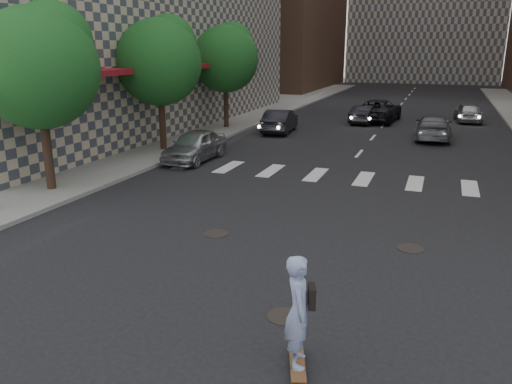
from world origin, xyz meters
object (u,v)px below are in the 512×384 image
(tree_b, at_px, (161,58))
(traffic_car_e, at_px, (365,114))
(silver_sedan, at_px, (195,145))
(traffic_car_a, at_px, (280,121))
(traffic_car_d, at_px, (468,112))
(tree_c, at_px, (227,56))
(skateboarder, at_px, (299,311))
(traffic_car_c, at_px, (378,110))
(tree_a, at_px, (41,62))
(traffic_car_b, at_px, (433,127))

(tree_b, bearing_deg, traffic_car_e, 59.03)
(silver_sedan, distance_m, traffic_car_a, 9.28)
(traffic_car_d, bearing_deg, traffic_car_a, 33.31)
(traffic_car_d, bearing_deg, tree_c, 24.88)
(tree_c, xyz_separation_m, silver_sedan, (2.45, -9.47, -3.92))
(skateboarder, xyz_separation_m, traffic_car_c, (-2.52, 30.00, -0.27))
(traffic_car_a, xyz_separation_m, traffic_car_d, (11.24, 9.14, -0.02))
(traffic_car_e, bearing_deg, tree_c, 40.97)
(tree_b, distance_m, traffic_car_d, 22.87)
(tree_b, bearing_deg, traffic_car_d, 48.48)
(traffic_car_c, bearing_deg, skateboarder, 99.36)
(skateboarder, bearing_deg, traffic_car_a, 89.90)
(tree_b, bearing_deg, skateboarder, -53.14)
(traffic_car_c, bearing_deg, traffic_car_d, -157.28)
(traffic_car_d, bearing_deg, traffic_car_e, 20.22)
(traffic_car_a, bearing_deg, tree_a, 70.98)
(tree_c, xyz_separation_m, traffic_car_e, (8.12, 5.54, -4.00))
(tree_c, relative_size, traffic_car_a, 1.51)
(tree_c, bearing_deg, traffic_car_a, -4.30)
(traffic_car_b, relative_size, traffic_car_d, 1.20)
(traffic_car_a, bearing_deg, traffic_car_c, -131.53)
(tree_a, distance_m, silver_sedan, 8.00)
(traffic_car_a, bearing_deg, traffic_car_e, -133.11)
(traffic_car_a, relative_size, traffic_car_e, 1.12)
(tree_c, height_order, traffic_car_d, tree_c)
(traffic_car_a, relative_size, traffic_car_b, 0.89)
(traffic_car_b, relative_size, traffic_car_c, 0.86)
(traffic_car_b, relative_size, traffic_car_e, 1.26)
(silver_sedan, bearing_deg, traffic_car_b, 44.50)
(tree_c, height_order, silver_sedan, tree_c)
(skateboarder, distance_m, traffic_car_c, 30.10)
(tree_a, relative_size, traffic_car_d, 1.61)
(tree_c, xyz_separation_m, traffic_car_b, (12.78, 0.52, -3.93))
(tree_c, bearing_deg, skateboarder, -63.87)
(traffic_car_d, bearing_deg, tree_a, 53.20)
(tree_a, relative_size, skateboarder, 3.27)
(silver_sedan, xyz_separation_m, traffic_car_b, (10.33, 9.99, -0.01))
(tree_a, bearing_deg, traffic_car_a, 76.78)
(tree_b, distance_m, traffic_car_c, 17.71)
(traffic_car_a, bearing_deg, skateboarder, 102.71)
(traffic_car_b, bearing_deg, traffic_car_d, -105.71)
(tree_c, height_order, traffic_car_e, tree_c)
(tree_c, bearing_deg, tree_b, -90.00)
(traffic_car_d, bearing_deg, skateboarder, 77.79)
(traffic_car_a, relative_size, traffic_car_d, 1.07)
(tree_a, distance_m, skateboarder, 13.88)
(skateboarder, bearing_deg, tree_a, 129.23)
(traffic_car_c, relative_size, traffic_car_e, 1.46)
(tree_c, xyz_separation_m, skateboarder, (11.35, -23.13, -3.59))
(traffic_car_e, bearing_deg, traffic_car_b, 139.54)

